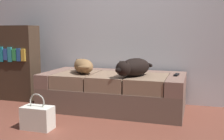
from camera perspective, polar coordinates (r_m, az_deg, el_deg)
ground_plane at (r=2.65m, az=-7.06°, el=-14.37°), size 10.00×10.00×0.00m
back_wall at (r=4.04m, az=2.61°, el=13.55°), size 6.40×0.10×2.80m
couch at (r=3.58m, az=0.25°, el=-4.48°), size 1.82×0.88×0.47m
dog_tan at (r=3.56m, az=-6.14°, el=0.88°), size 0.44×0.49×0.19m
dog_dark at (r=3.28m, az=4.47°, el=0.56°), size 0.44×0.62×0.22m
tv_remote at (r=3.43m, az=13.41°, el=-0.97°), size 0.06×0.15×0.02m
handbag at (r=2.97m, az=-15.37°, el=-9.55°), size 0.32×0.18×0.38m
bookshelf at (r=4.26m, az=-18.96°, el=1.41°), size 0.56×0.30×1.10m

